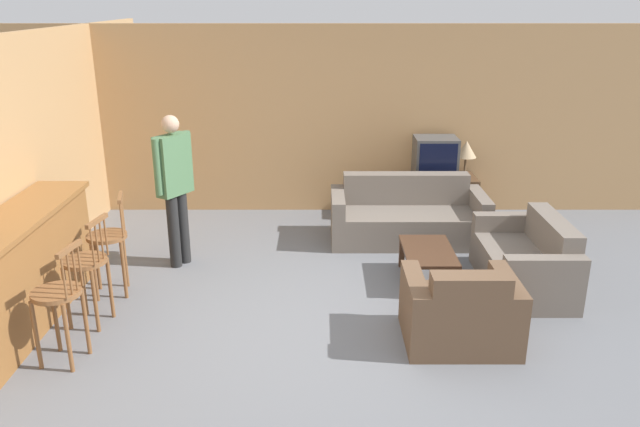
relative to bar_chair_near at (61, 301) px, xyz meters
name	(u,v)px	position (x,y,z in m)	size (l,w,h in m)	color
ground_plane	(337,328)	(2.30, 0.56, -0.57)	(24.00, 24.00, 0.00)	slate
wall_back	(332,121)	(2.30, 4.03, 0.73)	(9.40, 0.08, 2.60)	tan
wall_left	(29,160)	(-0.95, 1.79, 0.73)	(0.08, 8.47, 2.60)	tan
bar_counter	(24,270)	(-0.61, 0.67, -0.03)	(0.55, 2.31, 1.06)	brown
bar_chair_near	(61,301)	(0.00, 0.00, 0.00)	(0.46, 0.46, 1.06)	brown
bar_chair_mid	(89,268)	(0.00, 0.66, 0.00)	(0.47, 0.47, 1.06)	brown
bar_chair_far	(111,242)	(0.00, 1.29, 0.00)	(0.49, 0.49, 1.06)	brown
couch_far	(409,218)	(3.25, 2.83, -0.28)	(1.92, 0.85, 0.80)	#70665B
armchair_near	(462,313)	(3.39, 0.31, -0.28)	(0.98, 0.81, 0.78)	brown
loveseat_right	(528,262)	(4.33, 1.45, -0.28)	(0.78, 1.41, 0.76)	#70665B
coffee_table	(430,255)	(3.31, 1.57, -0.25)	(0.53, 0.89, 0.38)	#472D1E
tv_unit	(434,197)	(3.71, 3.64, -0.27)	(1.15, 0.56, 0.60)	#513823
tv	(437,157)	(3.71, 3.64, 0.31)	(0.57, 0.46, 0.55)	#4C4C4C
table_lamp	(468,150)	(4.13, 3.64, 0.40)	(0.28, 0.28, 0.50)	brown
person_by_window	(176,182)	(0.53, 2.05, 0.42)	(0.37, 0.48, 1.73)	black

